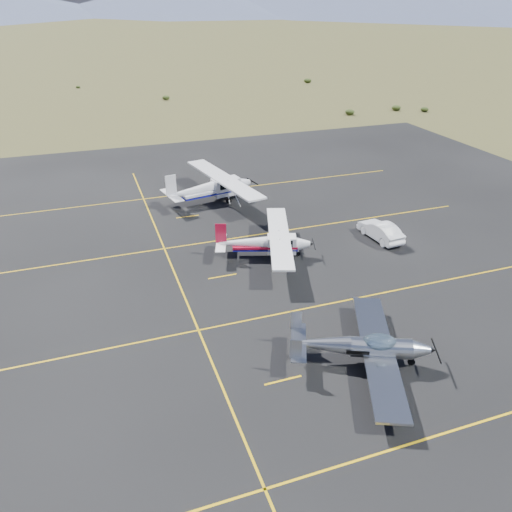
{
  "coord_description": "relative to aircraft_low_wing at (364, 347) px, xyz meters",
  "views": [
    {
      "loc": [
        -10.62,
        -21.11,
        17.06
      ],
      "look_at": [
        -0.85,
        6.7,
        1.6
      ],
      "focal_mm": 35.0,
      "sensor_mm": 36.0,
      "label": 1
    }
  ],
  "objects": [
    {
      "name": "aircraft_cessna",
      "position": [
        -0.64,
        12.93,
        0.12
      ],
      "size": [
        7.12,
        10.22,
        2.62
      ],
      "rotation": [
        0.0,
        0.0,
        -0.32
      ],
      "color": "white",
      "rests_on": "apron"
    },
    {
      "name": "aircraft_plain",
      "position": [
        -1.49,
        24.86,
        0.38
      ],
      "size": [
        7.9,
        12.69,
        3.2
      ],
      "rotation": [
        0.0,
        0.0,
        0.19
      ],
      "color": "white",
      "rests_on": "apron"
    },
    {
      "name": "ground",
      "position": [
        -1.41,
        3.61,
        -1.04
      ],
      "size": [
        1600.0,
        1600.0,
        0.0
      ],
      "primitive_type": "plane",
      "color": "#383D1C",
      "rests_on": "ground"
    },
    {
      "name": "apron",
      "position": [
        -1.41,
        10.61,
        -1.04
      ],
      "size": [
        72.0,
        72.0,
        0.02
      ],
      "primitive_type": "cube",
      "color": "black",
      "rests_on": "ground"
    },
    {
      "name": "sedan",
      "position": [
        8.91,
        12.7,
        -0.32
      ],
      "size": [
        1.86,
        4.41,
        1.41
      ],
      "primitive_type": "imported",
      "rotation": [
        0.0,
        0.0,
        3.23
      ],
      "color": "white",
      "rests_on": "apron"
    },
    {
      "name": "aircraft_low_wing",
      "position": [
        0.0,
        0.0,
        0.0
      ],
      "size": [
        7.51,
        9.76,
        2.18
      ],
      "rotation": [
        0.0,
        0.0,
        -0.41
      ],
      "color": "#B9BBC0",
      "rests_on": "apron"
    }
  ]
}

